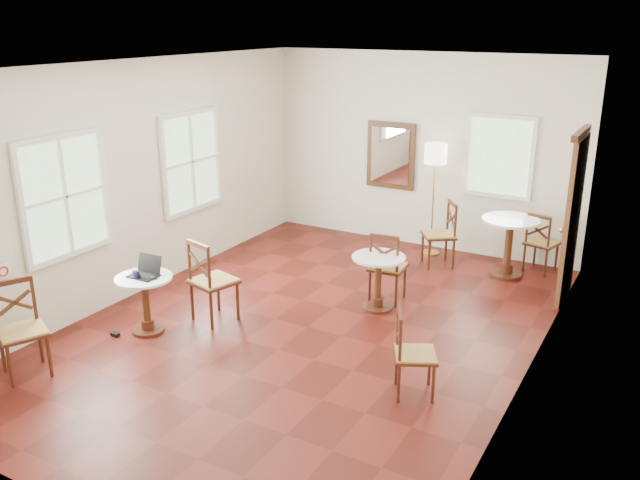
# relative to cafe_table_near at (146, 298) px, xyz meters

# --- Properties ---
(ground) EXTENTS (7.00, 7.00, 0.00)m
(ground) POSITION_rel_cafe_table_near_xyz_m (1.56, 1.01, -0.42)
(ground) COLOR #53140E
(ground) RESTS_ON ground
(room_shell) EXTENTS (5.02, 7.02, 3.01)m
(room_shell) POSITION_rel_cafe_table_near_xyz_m (1.50, 1.28, 1.47)
(room_shell) COLOR silver
(room_shell) RESTS_ON ground
(cafe_table_near) EXTENTS (0.65, 0.65, 0.69)m
(cafe_table_near) POSITION_rel_cafe_table_near_xyz_m (0.00, 0.00, 0.00)
(cafe_table_near) COLOR #462011
(cafe_table_near) RESTS_ON ground
(cafe_table_mid) EXTENTS (0.66, 0.66, 0.70)m
(cafe_table_mid) POSITION_rel_cafe_table_near_xyz_m (2.05, 1.90, 0.01)
(cafe_table_mid) COLOR #462011
(cafe_table_mid) RESTS_ON ground
(cafe_table_back) EXTENTS (0.79, 0.79, 0.84)m
(cafe_table_back) POSITION_rel_cafe_table_near_xyz_m (3.17, 3.81, 0.10)
(cafe_table_back) COLOR #462011
(cafe_table_back) RESTS_ON ground
(chair_near_a) EXTENTS (0.58, 0.58, 1.03)m
(chair_near_a) POSITION_rel_cafe_table_near_xyz_m (0.47, 0.62, 0.09)
(chair_near_a) COLOR #462011
(chair_near_a) RESTS_ON ground
(chair_near_b) EXTENTS (0.60, 0.60, 0.98)m
(chair_near_b) POSITION_rel_cafe_table_near_xyz_m (-0.41, -1.32, 0.07)
(chair_near_b) COLOR #462011
(chair_near_b) RESTS_ON ground
(chair_mid_a) EXTENTS (0.47, 0.47, 0.94)m
(chair_mid_a) POSITION_rel_cafe_table_near_xyz_m (2.05, 2.18, 0.04)
(chair_mid_a) COLOR #462011
(chair_mid_a) RESTS_ON ground
(chair_mid_b) EXTENTS (0.53, 0.53, 0.86)m
(chair_mid_b) POSITION_rel_cafe_table_near_xyz_m (3.17, 0.26, 0.01)
(chair_mid_b) COLOR #462011
(chair_mid_b) RESTS_ON ground
(chair_back_a) EXTENTS (0.49, 0.49, 0.88)m
(chair_back_a) POSITION_rel_cafe_table_near_xyz_m (3.53, 4.21, 0.01)
(chair_back_a) COLOR #462011
(chair_back_a) RESTS_ON ground
(chair_back_b) EXTENTS (0.62, 0.62, 0.96)m
(chair_back_b) POSITION_rel_cafe_table_near_xyz_m (2.19, 3.76, 0.05)
(chair_back_b) COLOR #462011
(chair_back_b) RESTS_ON ground
(floor_lamp) EXTENTS (0.33, 0.33, 1.72)m
(floor_lamp) POSITION_rel_cafe_table_near_xyz_m (1.91, 4.16, 1.03)
(floor_lamp) COLOR #BF8C3F
(floor_lamp) RESTS_ON ground
(laptop) EXTENTS (0.33, 0.28, 0.23)m
(laptop) POSITION_rel_cafe_table_near_xyz_m (-0.00, 0.05, 0.32)
(laptop) COLOR black
(laptop) RESTS_ON cafe_table_near
(mouse) EXTENTS (0.10, 0.08, 0.03)m
(mouse) POSITION_rel_cafe_table_near_xyz_m (0.15, 0.01, 0.28)
(mouse) COLOR black
(mouse) RESTS_ON cafe_table_near
(navy_mug) EXTENTS (0.11, 0.07, 0.09)m
(navy_mug) POSITION_rel_cafe_table_near_xyz_m (-0.03, -0.08, 0.30)
(navy_mug) COLOR black
(navy_mug) RESTS_ON cafe_table_near
(water_glass) EXTENTS (0.06, 0.06, 0.10)m
(water_glass) POSITION_rel_cafe_table_near_xyz_m (-0.10, -0.04, 0.31)
(water_glass) COLOR white
(water_glass) RESTS_ON cafe_table_near
(power_adapter) EXTENTS (0.10, 0.06, 0.04)m
(power_adapter) POSITION_rel_cafe_table_near_xyz_m (-0.25, -0.27, -0.40)
(power_adapter) COLOR black
(power_adapter) RESTS_ON ground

